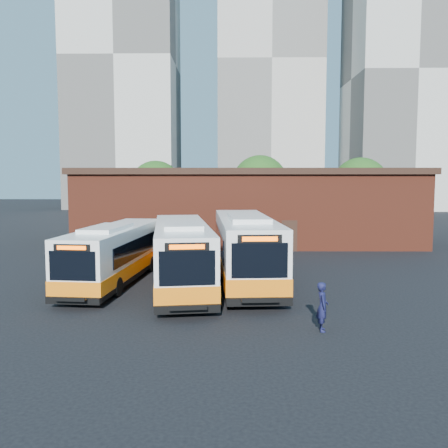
{
  "coord_description": "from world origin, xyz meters",
  "views": [
    {
      "loc": [
        -1.63,
        -22.17,
        5.53
      ],
      "look_at": [
        -1.92,
        4.11,
        3.04
      ],
      "focal_mm": 38.0,
      "sensor_mm": 36.0,
      "label": 1
    }
  ],
  "objects_px": {
    "bus_west": "(116,256)",
    "bus_midwest": "(181,256)",
    "bus_mideast": "(245,250)",
    "transit_worker": "(322,307)"
  },
  "relations": [
    {
      "from": "bus_west",
      "to": "transit_worker",
      "type": "bearing_deg",
      "value": -35.48
    },
    {
      "from": "bus_mideast",
      "to": "transit_worker",
      "type": "distance_m",
      "value": 9.13
    },
    {
      "from": "bus_west",
      "to": "bus_mideast",
      "type": "xyz_separation_m",
      "value": [
        6.94,
        0.57,
        0.23
      ]
    },
    {
      "from": "bus_mideast",
      "to": "bus_west",
      "type": "bearing_deg",
      "value": -178.74
    },
    {
      "from": "bus_west",
      "to": "bus_midwest",
      "type": "height_order",
      "value": "bus_midwest"
    },
    {
      "from": "bus_west",
      "to": "bus_midwest",
      "type": "bearing_deg",
      "value": -8.82
    },
    {
      "from": "bus_west",
      "to": "bus_mideast",
      "type": "bearing_deg",
      "value": 9.96
    },
    {
      "from": "bus_west",
      "to": "bus_midwest",
      "type": "xyz_separation_m",
      "value": [
        3.61,
        -0.91,
        0.13
      ]
    },
    {
      "from": "bus_midwest",
      "to": "bus_mideast",
      "type": "xyz_separation_m",
      "value": [
        3.34,
        1.48,
        0.1
      ]
    },
    {
      "from": "bus_west",
      "to": "bus_mideast",
      "type": "relative_size",
      "value": 0.87
    }
  ]
}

